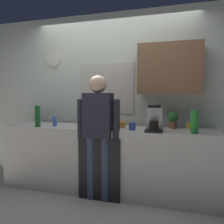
{
  "coord_description": "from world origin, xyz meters",
  "views": [
    {
      "loc": [
        1.03,
        -2.75,
        1.36
      ],
      "look_at": [
        0.11,
        0.25,
        1.12
      ],
      "focal_mm": 37.26,
      "sensor_mm": 36.0,
      "label": 1
    }
  ],
  "objects_px": {
    "dish_soap": "(55,121)",
    "person_at_sink": "(98,127)",
    "bottle_olive_oil": "(101,119)",
    "bottle_dark_sauce": "(101,122)",
    "bottle_clear_soda": "(194,122)",
    "potted_plant": "(173,119)",
    "mixing_bowl": "(118,124)",
    "cup_blue_mug": "(132,126)",
    "cup_yellow_cup": "(189,126)",
    "bottle_green_wine": "(38,116)",
    "bottle_amber_beer": "(103,118)",
    "coffee_maker": "(154,120)"
  },
  "relations": [
    {
      "from": "dish_soap",
      "to": "person_at_sink",
      "type": "bearing_deg",
      "value": -14.59
    },
    {
      "from": "bottle_olive_oil",
      "to": "dish_soap",
      "type": "distance_m",
      "value": 0.69
    },
    {
      "from": "bottle_dark_sauce",
      "to": "dish_soap",
      "type": "relative_size",
      "value": 1.0
    },
    {
      "from": "bottle_clear_soda",
      "to": "potted_plant",
      "type": "distance_m",
      "value": 0.43
    },
    {
      "from": "mixing_bowl",
      "to": "dish_soap",
      "type": "distance_m",
      "value": 0.91
    },
    {
      "from": "dish_soap",
      "to": "bottle_clear_soda",
      "type": "bearing_deg",
      "value": -2.14
    },
    {
      "from": "bottle_clear_soda",
      "to": "person_at_sink",
      "type": "relative_size",
      "value": 0.17
    },
    {
      "from": "cup_blue_mug",
      "to": "person_at_sink",
      "type": "relative_size",
      "value": 0.06
    },
    {
      "from": "bottle_dark_sauce",
      "to": "bottle_clear_soda",
      "type": "xyz_separation_m",
      "value": [
        1.17,
        -0.02,
        0.05
      ]
    },
    {
      "from": "mixing_bowl",
      "to": "cup_blue_mug",
      "type": "bearing_deg",
      "value": -40.3
    },
    {
      "from": "dish_soap",
      "to": "cup_yellow_cup",
      "type": "bearing_deg",
      "value": 9.63
    },
    {
      "from": "bottle_dark_sauce",
      "to": "potted_plant",
      "type": "xyz_separation_m",
      "value": [
        0.91,
        0.32,
        0.04
      ]
    },
    {
      "from": "bottle_olive_oil",
      "to": "bottle_clear_soda",
      "type": "distance_m",
      "value": 1.22
    },
    {
      "from": "cup_blue_mug",
      "to": "mixing_bowl",
      "type": "height_order",
      "value": "cup_blue_mug"
    },
    {
      "from": "cup_blue_mug",
      "to": "cup_yellow_cup",
      "type": "xyz_separation_m",
      "value": [
        0.7,
        0.35,
        -0.01
      ]
    },
    {
      "from": "potted_plant",
      "to": "mixing_bowl",
      "type": "bearing_deg",
      "value": -172.9
    },
    {
      "from": "bottle_olive_oil",
      "to": "bottle_green_wine",
      "type": "distance_m",
      "value": 0.91
    },
    {
      "from": "bottle_clear_soda",
      "to": "mixing_bowl",
      "type": "relative_size",
      "value": 1.27
    },
    {
      "from": "cup_blue_mug",
      "to": "potted_plant",
      "type": "xyz_separation_m",
      "value": [
        0.49,
        0.31,
        0.08
      ]
    },
    {
      "from": "bottle_green_wine",
      "to": "potted_plant",
      "type": "height_order",
      "value": "bottle_green_wine"
    },
    {
      "from": "cup_yellow_cup",
      "to": "bottle_olive_oil",
      "type": "bearing_deg",
      "value": -167.18
    },
    {
      "from": "bottle_olive_oil",
      "to": "dish_soap",
      "type": "xyz_separation_m",
      "value": [
        -0.69,
        -0.05,
        -0.05
      ]
    },
    {
      "from": "dish_soap",
      "to": "person_at_sink",
      "type": "relative_size",
      "value": 0.11
    },
    {
      "from": "bottle_olive_oil",
      "to": "cup_yellow_cup",
      "type": "xyz_separation_m",
      "value": [
        1.16,
        0.26,
        -0.08
      ]
    },
    {
      "from": "person_at_sink",
      "to": "bottle_olive_oil",
      "type": "bearing_deg",
      "value": 103.77
    },
    {
      "from": "bottle_clear_soda",
      "to": "potted_plant",
      "type": "bearing_deg",
      "value": 127.29
    },
    {
      "from": "person_at_sink",
      "to": "cup_blue_mug",
      "type": "bearing_deg",
      "value": 22.4
    },
    {
      "from": "bottle_dark_sauce",
      "to": "bottle_olive_oil",
      "type": "xyz_separation_m",
      "value": [
        -0.04,
        0.1,
        0.04
      ]
    },
    {
      "from": "bottle_dark_sauce",
      "to": "bottle_olive_oil",
      "type": "distance_m",
      "value": 0.11
    },
    {
      "from": "person_at_sink",
      "to": "potted_plant",
      "type": "bearing_deg",
      "value": 28.76
    },
    {
      "from": "potted_plant",
      "to": "dish_soap",
      "type": "bearing_deg",
      "value": -170.64
    },
    {
      "from": "bottle_dark_sauce",
      "to": "bottle_green_wine",
      "type": "xyz_separation_m",
      "value": [
        -0.93,
        -0.06,
        0.06
      ]
    },
    {
      "from": "bottle_clear_soda",
      "to": "bottle_amber_beer",
      "type": "bearing_deg",
      "value": 163.29
    },
    {
      "from": "bottle_dark_sauce",
      "to": "bottle_green_wine",
      "type": "bearing_deg",
      "value": -176.15
    },
    {
      "from": "coffee_maker",
      "to": "mixing_bowl",
      "type": "relative_size",
      "value": 1.5
    },
    {
      "from": "person_at_sink",
      "to": "bottle_clear_soda",
      "type": "bearing_deg",
      "value": 7.56
    },
    {
      "from": "bottle_olive_oil",
      "to": "mixing_bowl",
      "type": "xyz_separation_m",
      "value": [
        0.21,
        0.13,
        -0.09
      ]
    },
    {
      "from": "bottle_clear_soda",
      "to": "dish_soap",
      "type": "relative_size",
      "value": 1.56
    },
    {
      "from": "cup_yellow_cup",
      "to": "person_at_sink",
      "type": "xyz_separation_m",
      "value": [
        -1.11,
        -0.51,
        0.0
      ]
    },
    {
      "from": "bottle_clear_soda",
      "to": "bottle_dark_sauce",
      "type": "bearing_deg",
      "value": 178.93
    },
    {
      "from": "bottle_clear_soda",
      "to": "potted_plant",
      "type": "relative_size",
      "value": 1.22
    },
    {
      "from": "coffee_maker",
      "to": "mixing_bowl",
      "type": "xyz_separation_m",
      "value": [
        -0.54,
        0.25,
        -0.11
      ]
    },
    {
      "from": "bottle_dark_sauce",
      "to": "person_at_sink",
      "type": "relative_size",
      "value": 0.11
    },
    {
      "from": "bottle_clear_soda",
      "to": "person_at_sink",
      "type": "distance_m",
      "value": 1.17
    },
    {
      "from": "coffee_maker",
      "to": "cup_yellow_cup",
      "type": "height_order",
      "value": "coffee_maker"
    },
    {
      "from": "dish_soap",
      "to": "bottle_green_wine",
      "type": "bearing_deg",
      "value": -151.53
    },
    {
      "from": "cup_blue_mug",
      "to": "bottle_olive_oil",
      "type": "bearing_deg",
      "value": 169.45
    },
    {
      "from": "bottle_dark_sauce",
      "to": "bottle_green_wine",
      "type": "distance_m",
      "value": 0.94
    },
    {
      "from": "potted_plant",
      "to": "person_at_sink",
      "type": "xyz_separation_m",
      "value": [
        -0.9,
        -0.46,
        -0.09
      ]
    },
    {
      "from": "potted_plant",
      "to": "cup_yellow_cup",
      "type": "bearing_deg",
      "value": 11.76
    }
  ]
}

